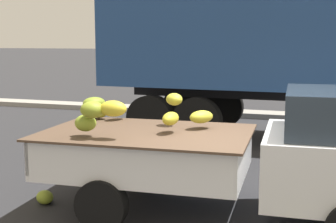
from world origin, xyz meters
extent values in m
cube|color=gray|center=(0.00, 8.40, 0.08)|extent=(80.00, 0.80, 0.16)
cube|color=#28333D|center=(0.91, 0.27, 1.44)|extent=(1.13, 1.58, 0.52)
cube|color=white|center=(-1.40, 0.15, 0.58)|extent=(2.71, 1.87, 0.08)
cube|color=white|center=(-1.45, 0.99, 0.84)|extent=(2.63, 0.19, 0.44)
cube|color=white|center=(-1.36, -0.69, 0.84)|extent=(2.63, 0.19, 0.44)
cube|color=white|center=(-0.11, 0.22, 0.84)|extent=(0.14, 1.74, 0.44)
cube|color=white|center=(-2.69, 0.08, 0.84)|extent=(0.14, 1.74, 0.44)
cube|color=#B21914|center=(-1.45, 1.02, 0.80)|extent=(2.52, 0.14, 0.07)
cube|color=brown|center=(-1.40, 0.15, 1.07)|extent=(2.84, 2.00, 0.03)
ellipsoid|color=#98A32C|center=(-2.45, 0.82, 1.20)|extent=(0.34, 0.28, 0.19)
ellipsoid|color=gold|center=(-2.14, 0.85, 1.25)|extent=(0.30, 0.40, 0.17)
ellipsoid|color=olive|center=(-2.47, 0.72, 1.35)|extent=(0.42, 0.43, 0.18)
ellipsoid|color=gold|center=(-1.18, 0.66, 1.46)|extent=(0.35, 0.35, 0.17)
ellipsoid|color=yellow|center=(-1.61, -0.45, 1.47)|extent=(0.35, 0.23, 0.20)
ellipsoid|color=gold|center=(-0.75, 0.54, 1.25)|extent=(0.40, 0.44, 0.17)
ellipsoid|color=olive|center=(-2.02, -0.40, 1.26)|extent=(0.32, 0.28, 0.21)
ellipsoid|color=gold|center=(-1.06, 0.11, 1.28)|extent=(0.20, 0.37, 0.17)
ellipsoid|color=olive|center=(-1.87, -0.50, 1.45)|extent=(0.35, 0.32, 0.21)
cylinder|color=black|center=(-1.75, 0.97, 0.32)|extent=(0.65, 0.23, 0.64)
cylinder|color=black|center=(-1.67, -0.70, 0.32)|extent=(0.65, 0.23, 0.64)
cylinder|color=black|center=(-1.66, 6.46, 0.54)|extent=(1.09, 0.33, 1.08)
cylinder|color=black|center=(-1.73, 4.06, 0.54)|extent=(1.09, 0.33, 1.08)
cylinder|color=black|center=(-2.74, 6.49, 0.54)|extent=(1.09, 0.33, 1.08)
cylinder|color=black|center=(-2.81, 4.09, 0.54)|extent=(1.09, 0.33, 1.08)
ellipsoid|color=olive|center=(-2.85, -0.10, 0.09)|extent=(0.37, 0.36, 0.19)
camera|label=1|loc=(0.78, -5.58, 2.29)|focal=50.03mm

